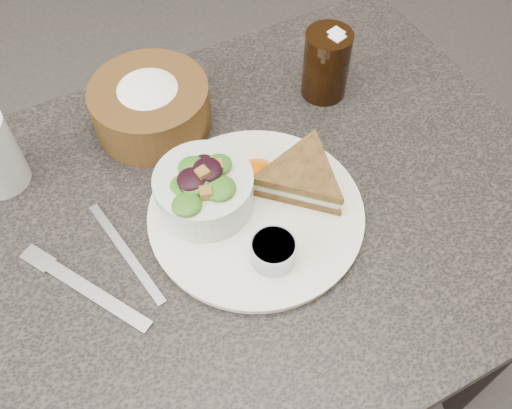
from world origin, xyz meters
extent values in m
plane|color=#3F3D3B|center=(0.00, 0.00, 0.00)|extent=(6.00, 6.00, 0.00)
cube|color=black|center=(0.00, 0.00, 0.38)|extent=(1.00, 0.70, 0.75)
cylinder|color=silver|center=(0.04, -0.02, 0.76)|extent=(0.30, 0.30, 0.01)
cylinder|color=#9799A0|center=(0.02, -0.10, 0.78)|extent=(0.08, 0.08, 0.04)
cone|color=#FF6C00|center=(0.07, 0.04, 0.78)|extent=(0.08, 0.08, 0.03)
cube|color=#A1A2A4|center=(-0.21, -0.03, 0.75)|extent=(0.11, 0.17, 0.01)
cube|color=#A2A4A8|center=(-0.15, 0.01, 0.75)|extent=(0.04, 0.19, 0.00)
camera|label=1|loc=(-0.18, -0.42, 1.43)|focal=40.00mm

